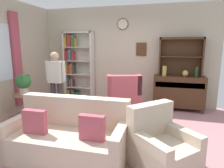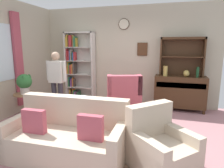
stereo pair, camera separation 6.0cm
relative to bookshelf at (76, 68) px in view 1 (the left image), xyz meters
The scene contains 18 objects.
ground_plane 2.67m from the bookshelf, 52.27° to the right, with size 5.40×4.60×0.02m, color #B27A7F.
wall_back 1.56m from the bookshelf, ahead, with size 5.00×0.09×2.80m.
area_rug 3.00m from the bookshelf, 52.79° to the right, with size 2.43×1.68×0.01m, color #846651.
bookshelf is the anchor object (origin of this frame).
sideboard 3.04m from the bookshelf, ahead, with size 1.30×0.45×0.92m.
sideboard_hutch 3.03m from the bookshelf, ahead, with size 1.10×0.26×1.00m.
vase_tall 2.60m from the bookshelf, ahead, with size 0.11×0.11×0.26m, color tan.
vase_round 3.12m from the bookshelf, ahead, with size 0.15×0.15×0.17m, color tan.
bottle_wine 3.38m from the bookshelf, ahead, with size 0.07×0.07×0.26m, color #194223.
couch_floral 3.27m from the bookshelf, 67.17° to the right, with size 1.82×0.88×0.90m.
armchair_floral 3.94m from the bookshelf, 47.22° to the right, with size 1.08×1.08×0.88m.
wingback_chair 2.06m from the bookshelf, 30.90° to the right, with size 1.00×1.01×1.05m.
plant_stand 1.93m from the bookshelf, 106.54° to the right, with size 0.52×0.52×0.61m.
potted_plant_large 1.85m from the bookshelf, 104.67° to the right, with size 0.34×0.34×0.47m.
potted_plant_small 2.14m from the bookshelf, 94.78° to the right, with size 0.23×0.23×0.31m.
person_reading 1.29m from the bookshelf, 87.35° to the right, with size 0.52×0.22×1.56m.
coffee_table 2.66m from the bookshelf, 55.30° to the right, with size 0.80×0.50×0.42m.
book_stack 2.68m from the bookshelf, 56.14° to the right, with size 0.19×0.13×0.05m.
Camera 1 is at (1.12, -3.53, 1.71)m, focal length 31.53 mm.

